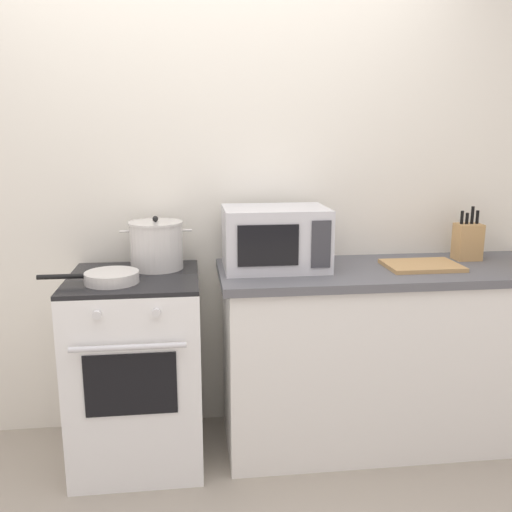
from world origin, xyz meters
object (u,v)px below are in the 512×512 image
(stock_pot, at_px, (156,245))
(frying_pan, at_px, (110,277))
(microwave, at_px, (275,238))
(knife_block, at_px, (468,241))
(stove, at_px, (138,368))
(cutting_board, at_px, (422,265))

(stock_pot, relative_size, frying_pan, 0.79)
(microwave, distance_m, knife_block, 1.03)
(stove, bearing_deg, stock_pot, 53.52)
(microwave, bearing_deg, knife_block, 3.46)
(microwave, bearing_deg, stock_pot, 174.02)
(knife_block, bearing_deg, stove, -175.27)
(stock_pot, bearing_deg, stove, -126.48)
(microwave, height_order, cutting_board, microwave)
(frying_pan, distance_m, knife_block, 1.81)
(stock_pot, height_order, cutting_board, stock_pot)
(stove, distance_m, cutting_board, 1.48)
(stock_pot, height_order, microwave, microwave)
(microwave, height_order, knife_block, microwave)
(stock_pot, distance_m, knife_block, 1.60)
(frying_pan, bearing_deg, stove, 50.67)
(stock_pot, bearing_deg, cutting_board, -6.09)
(frying_pan, relative_size, cutting_board, 1.21)
(frying_pan, height_order, knife_block, knife_block)
(stock_pot, xyz_separation_m, knife_block, (1.60, 0.00, -0.02))
(cutting_board, bearing_deg, stove, -179.95)
(stock_pot, bearing_deg, frying_pan, -127.75)
(frying_pan, bearing_deg, cutting_board, 4.18)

